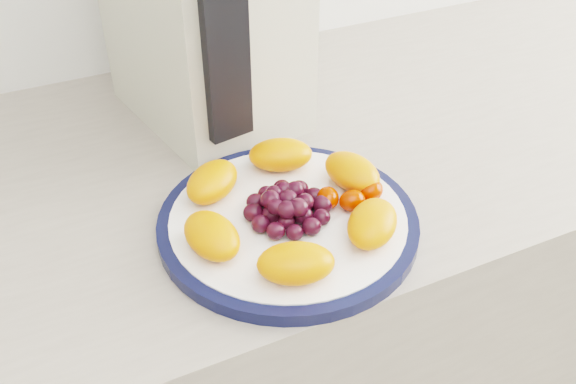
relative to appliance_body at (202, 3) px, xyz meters
name	(u,v)px	position (x,y,z in m)	size (l,w,h in m)	color
plate_rim	(288,223)	(-0.01, -0.28, -0.15)	(0.29, 0.29, 0.01)	black
plate_face	(288,222)	(-0.01, -0.28, -0.15)	(0.26, 0.26, 0.02)	white
appliance_body	(202,3)	(0.00, 0.00, 0.00)	(0.18, 0.25, 0.32)	#B5B19C
appliance_panel	(225,44)	(-0.02, -0.14, 0.00)	(0.05, 0.02, 0.24)	black
fruit_plate	(292,203)	(-0.01, -0.28, -0.12)	(0.25, 0.25, 0.04)	#FF620B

